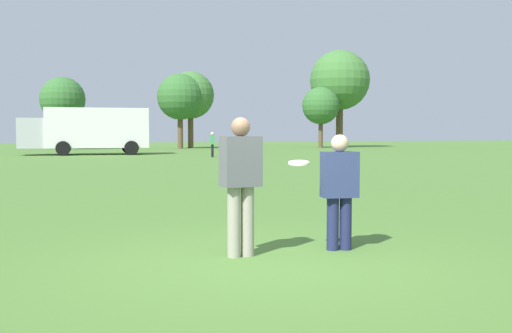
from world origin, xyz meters
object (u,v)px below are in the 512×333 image
Objects in this scene: player_defender at (339,186)px; bystander_sideline_watcher at (212,143)px; box_truck at (88,129)px; frisbee at (299,163)px; player_thrower at (241,178)px.

bystander_sideline_watcher is (6.21, 29.66, 0.03)m from player_defender.
box_truck is at bearing 91.30° from player_defender.
frisbee is 36.30m from box_truck.
player_thrower is at bearing -179.00° from frisbee.
player_defender is 0.18× the size of box_truck.
player_defender is at bearing -0.25° from player_thrower.
box_truck reaches higher than player_thrower.
player_thrower is at bearing -90.85° from box_truck.
player_defender is at bearing -101.82° from bystander_sideline_watcher.
player_thrower is at bearing 179.75° from player_defender.
player_thrower is 36.32m from box_truck.
frisbee is 0.03× the size of box_truck.
player_defender is at bearing -88.70° from box_truck.
frisbee is (-0.57, 0.02, 0.31)m from player_defender.
player_thrower is 30.61m from bystander_sideline_watcher.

